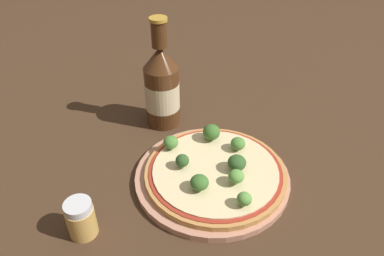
% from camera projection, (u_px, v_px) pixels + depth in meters
% --- Properties ---
extents(ground_plane, '(3.00, 3.00, 0.00)m').
position_uv_depth(ground_plane, '(217.00, 176.00, 0.66)').
color(ground_plane, '#3D2819').
extents(plate, '(0.27, 0.27, 0.01)m').
position_uv_depth(plate, '(212.00, 177.00, 0.65)').
color(plate, tan).
rests_on(plate, ground_plane).
extents(pizza, '(0.24, 0.24, 0.01)m').
position_uv_depth(pizza, '(215.00, 172.00, 0.64)').
color(pizza, '#B77F42').
rests_on(pizza, plate).
extents(broccoli_floret_0, '(0.02, 0.02, 0.03)m').
position_uv_depth(broccoli_floret_0, '(183.00, 163.00, 0.63)').
color(broccoli_floret_0, '#7A9E5B').
rests_on(broccoli_floret_0, pizza).
extents(broccoli_floret_1, '(0.03, 0.03, 0.03)m').
position_uv_depth(broccoli_floret_1, '(213.00, 132.00, 0.69)').
color(broccoli_floret_1, '#7A9E5B').
rests_on(broccoli_floret_1, pizza).
extents(broccoli_floret_2, '(0.03, 0.03, 0.03)m').
position_uv_depth(broccoli_floret_2, '(238.00, 144.00, 0.67)').
color(broccoli_floret_2, '#7A9E5B').
rests_on(broccoli_floret_2, pizza).
extents(broccoli_floret_3, '(0.03, 0.03, 0.03)m').
position_uv_depth(broccoli_floret_3, '(236.00, 176.00, 0.60)').
color(broccoli_floret_3, '#7A9E5B').
rests_on(broccoli_floret_3, pizza).
extents(broccoli_floret_4, '(0.03, 0.03, 0.03)m').
position_uv_depth(broccoli_floret_4, '(199.00, 182.00, 0.59)').
color(broccoli_floret_4, '#7A9E5B').
rests_on(broccoli_floret_4, pizza).
extents(broccoli_floret_5, '(0.02, 0.02, 0.03)m').
position_uv_depth(broccoli_floret_5, '(244.00, 199.00, 0.56)').
color(broccoli_floret_5, '#7A9E5B').
rests_on(broccoli_floret_5, pizza).
extents(broccoli_floret_6, '(0.03, 0.03, 0.03)m').
position_uv_depth(broccoli_floret_6, '(171.00, 142.00, 0.67)').
color(broccoli_floret_6, '#7A9E5B').
rests_on(broccoli_floret_6, pizza).
extents(broccoli_floret_7, '(0.03, 0.03, 0.03)m').
position_uv_depth(broccoli_floret_7, '(237.00, 163.00, 0.63)').
color(broccoli_floret_7, '#7A9E5B').
rests_on(broccoli_floret_7, pizza).
extents(beer_bottle, '(0.07, 0.07, 0.23)m').
position_uv_depth(beer_bottle, '(162.00, 87.00, 0.74)').
color(beer_bottle, '#472814').
rests_on(beer_bottle, ground_plane).
extents(pepper_shaker, '(0.04, 0.04, 0.06)m').
position_uv_depth(pepper_shaker, '(81.00, 219.00, 0.55)').
color(pepper_shaker, tan).
rests_on(pepper_shaker, ground_plane).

